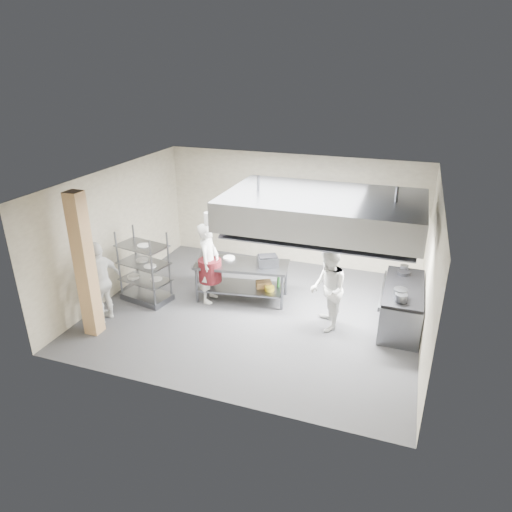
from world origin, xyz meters
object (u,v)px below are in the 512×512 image
(chef_line, at_px, (328,289))
(stockpot, at_px, (400,293))
(griddle, at_px, (268,261))
(chef_head, at_px, (209,263))
(island, at_px, (242,281))
(chef_plating, at_px, (101,282))
(cooking_range, at_px, (402,307))
(pass_rack, at_px, (144,267))

(chef_line, height_order, stockpot, chef_line)
(griddle, bearing_deg, chef_head, 168.26)
(island, xyz_separation_m, chef_head, (-0.69, -0.31, 0.49))
(chef_line, distance_m, chef_plating, 4.77)
(cooking_range, height_order, stockpot, stockpot)
(griddle, bearing_deg, stockpot, -39.65)
(pass_rack, height_order, chef_plating, chef_plating)
(cooking_range, xyz_separation_m, chef_head, (-4.29, -0.35, 0.53))
(island, distance_m, cooking_range, 3.60)
(island, height_order, stockpot, stockpot)
(pass_rack, xyz_separation_m, stockpot, (5.64, 0.28, 0.15))
(chef_line, bearing_deg, stockpot, 75.48)
(pass_rack, bearing_deg, griddle, 28.94)
(pass_rack, relative_size, chef_plating, 0.94)
(pass_rack, relative_size, cooking_range, 0.84)
(island, distance_m, stockpot, 3.60)
(cooking_range, relative_size, chef_head, 1.06)
(chef_plating, bearing_deg, pass_rack, 167.50)
(cooking_range, xyz_separation_m, chef_plating, (-6.08, -1.90, 0.48))
(griddle, bearing_deg, cooking_range, -29.25)
(chef_head, height_order, stockpot, chef_head)
(pass_rack, height_order, chef_line, chef_line)
(chef_head, xyz_separation_m, chef_plating, (-1.79, -1.55, -0.05))
(chef_line, relative_size, chef_plating, 0.99)
(chef_plating, bearing_deg, cooking_range, 113.96)
(chef_line, bearing_deg, island, -125.16)
(chef_plating, height_order, stockpot, chef_plating)
(cooking_range, distance_m, chef_line, 1.68)
(chef_head, bearing_deg, chef_plating, 126.09)
(island, bearing_deg, cooking_range, -8.05)
(island, relative_size, stockpot, 7.99)
(cooking_range, relative_size, stockpot, 7.48)
(chef_plating, xyz_separation_m, griddle, (3.08, 1.94, 0.12))
(pass_rack, bearing_deg, chef_line, 13.63)
(island, bearing_deg, pass_rack, -168.41)
(stockpot, bearing_deg, pass_rack, -177.14)
(griddle, xyz_separation_m, stockpot, (2.93, -0.58, -0.03))
(chef_head, bearing_deg, griddle, -78.06)
(chef_plating, height_order, griddle, chef_plating)
(chef_plating, relative_size, stockpot, 6.75)
(island, distance_m, pass_rack, 2.28)
(pass_rack, distance_m, griddle, 2.85)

